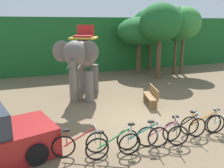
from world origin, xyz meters
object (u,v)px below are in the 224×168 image
bike_pink (163,135)px  wooden_bench (151,96)px  elephant (83,57)px  bike_green (114,146)px  tree_right (160,23)px  bike_black (185,129)px  tree_far_left (151,22)px  tree_center (177,25)px  bike_red (80,144)px  tree_far_right (184,23)px  bike_white (224,121)px  tree_left (139,32)px  bike_teal (143,138)px  bike_orange (203,124)px

bike_pink → wooden_bench: bike_pink is taller
elephant → bike_green: size_ratio=2.43×
tree_right → bike_black: 9.72m
tree_far_left → tree_center: tree_center is taller
bike_red → bike_green: same height
tree_right → tree_far_left: 3.37m
bike_black → tree_far_right: bearing=54.7°
bike_pink → elephant: bearing=102.0°
elephant → bike_red: bearing=-104.3°
tree_center → bike_white: 10.81m
tree_center → bike_red: 13.65m
bike_black → tree_left: bearing=72.1°
bike_teal → bike_pink: 0.66m
tree_right → wooden_bench: size_ratio=3.35×
tree_left → bike_red: bearing=-124.2°
tree_left → bike_teal: (-4.99, -10.51, -2.84)m
tree_left → bike_red: tree_left is taller
bike_teal → bike_pink: size_ratio=1.02×
bike_red → bike_black: bearing=-3.5°
wooden_bench → tree_center: bearing=47.9°
tree_center → elephant: (-8.18, -3.77, -1.55)m
bike_orange → bike_white: size_ratio=0.98×
tree_center → wooden_bench: tree_center is taller
tree_right → tree_far_left: tree_right is taller
bike_green → bike_pink: bearing=2.4°
tree_left → bike_pink: bearing=-112.3°
bike_green → bike_pink: size_ratio=1.03×
bike_red → tree_far_left: bearing=52.9°
tree_right → wooden_bench: 6.67m
tree_far_right → elephant: 9.48m
tree_left → tree_far_left: size_ratio=0.86×
elephant → tree_left: bearing=41.0°
bike_pink → bike_orange: size_ratio=0.99×
bike_teal → wooden_bench: bike_teal is taller
tree_left → bike_green: tree_left is taller
tree_far_right → wooden_bench: size_ratio=3.26×
tree_far_left → bike_black: tree_far_left is taller
bike_red → bike_orange: size_ratio=1.01×
bike_teal → wooden_bench: (2.27, 3.52, 0.09)m
tree_far_right → bike_white: tree_far_right is taller
tree_far_left → bike_red: bearing=-127.1°
tree_center → elephant: bearing=-155.3°
elephant → bike_red: 5.84m
elephant → wooden_bench: (2.83, -2.15, -1.72)m
tree_right → bike_red: (-7.40, -8.01, -3.48)m
tree_center → bike_black: (-5.99, -9.37, -3.37)m
bike_white → elephant: bearing=125.2°
tree_far_right → bike_white: bearing=-117.4°
tree_far_right → bike_teal: bearing=-131.3°
bike_teal → bike_white: same height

